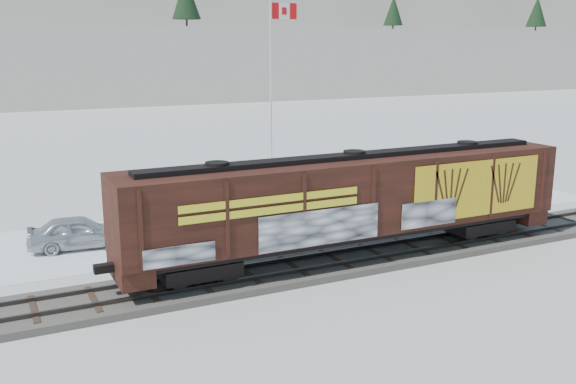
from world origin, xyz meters
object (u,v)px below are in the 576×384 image
hopper_railcar (353,198)px  flagpole (273,119)px  car_silver (78,232)px  car_white (258,207)px  car_dark (406,192)px

hopper_railcar → flagpole: flagpole is taller
car_silver → car_white: 9.42m
car_silver → car_dark: 18.30m
flagpole → car_white: bearing=-120.2°
hopper_railcar → flagpole: bearing=77.4°
flagpole → car_dark: size_ratio=2.26×
hopper_railcar → car_silver: (-10.21, 7.24, -2.07)m
hopper_railcar → flagpole: (3.49, 15.65, 1.58)m
hopper_railcar → flagpole: 16.11m
flagpole → car_dark: flagpole is taller
flagpole → car_white: 9.39m
car_silver → hopper_railcar: bearing=-120.5°
car_silver → car_white: (9.37, 0.98, -0.10)m
flagpole → car_white: flagpole is taller
flagpole → car_silver: 16.49m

